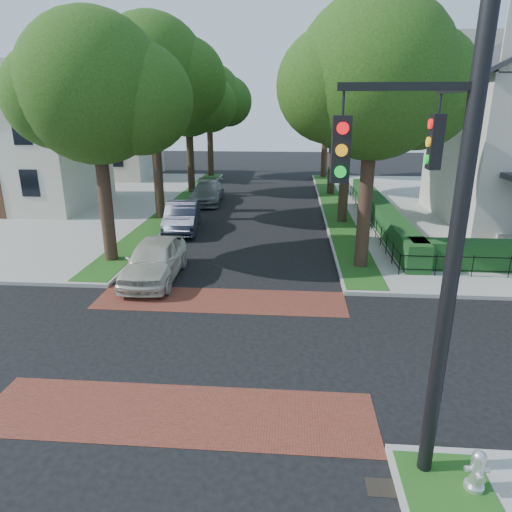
{
  "coord_description": "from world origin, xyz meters",
  "views": [
    {
      "loc": [
        2.47,
        -11.79,
        6.68
      ],
      "look_at": [
        1.26,
        3.58,
        1.6
      ],
      "focal_mm": 32.0,
      "sensor_mm": 36.0,
      "label": 1
    }
  ],
  "objects_px": {
    "traffic_signal": "(439,234)",
    "parked_car_front": "(154,260)",
    "fire_hydrant": "(477,471)",
    "parked_car_middle": "(182,217)",
    "parked_car_rear": "(207,193)"
  },
  "relations": [
    {
      "from": "traffic_signal",
      "to": "parked_car_front",
      "type": "xyz_separation_m",
      "value": [
        -7.83,
        9.55,
        -3.88
      ]
    },
    {
      "from": "traffic_signal",
      "to": "parked_car_front",
      "type": "relative_size",
      "value": 1.65
    },
    {
      "from": "fire_hydrant",
      "to": "traffic_signal",
      "type": "bearing_deg",
      "value": 146.85
    },
    {
      "from": "parked_car_middle",
      "to": "fire_hydrant",
      "type": "bearing_deg",
      "value": -69.08
    },
    {
      "from": "traffic_signal",
      "to": "parked_car_rear",
      "type": "height_order",
      "value": "traffic_signal"
    },
    {
      "from": "parked_car_front",
      "to": "parked_car_middle",
      "type": "distance_m",
      "value": 7.52
    },
    {
      "from": "parked_car_front",
      "to": "parked_car_middle",
      "type": "height_order",
      "value": "parked_car_front"
    },
    {
      "from": "parked_car_rear",
      "to": "parked_car_front",
      "type": "bearing_deg",
      "value": -90.69
    },
    {
      "from": "fire_hydrant",
      "to": "parked_car_middle",
      "type": "bearing_deg",
      "value": 118.01
    },
    {
      "from": "traffic_signal",
      "to": "fire_hydrant",
      "type": "distance_m",
      "value": 4.31
    },
    {
      "from": "fire_hydrant",
      "to": "parked_car_rear",
      "type": "bearing_deg",
      "value": 110.26
    },
    {
      "from": "parked_car_middle",
      "to": "traffic_signal",
      "type": "bearing_deg",
      "value": -70.76
    },
    {
      "from": "parked_car_front",
      "to": "fire_hydrant",
      "type": "bearing_deg",
      "value": -50.74
    },
    {
      "from": "parked_car_rear",
      "to": "fire_hydrant",
      "type": "height_order",
      "value": "parked_car_rear"
    },
    {
      "from": "parked_car_front",
      "to": "traffic_signal",
      "type": "bearing_deg",
      "value": -52.23
    }
  ]
}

